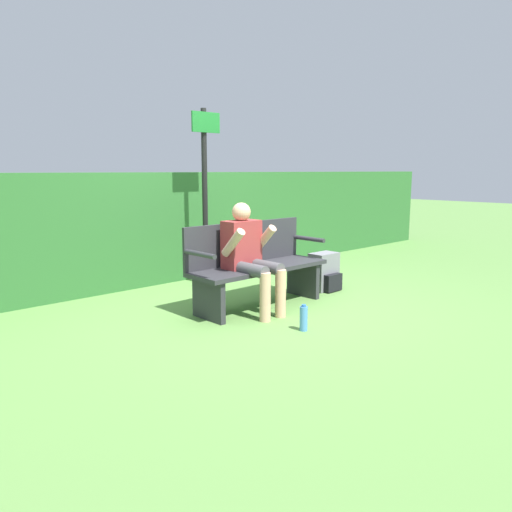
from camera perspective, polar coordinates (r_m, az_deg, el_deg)
name	(u,v)px	position (r m, az deg, el deg)	size (l,w,h in m)	color
ground_plane	(260,307)	(5.50, 0.43, -5.82)	(40.00, 40.00, 0.00)	#5B8942
hedge_back	(162,227)	(6.85, -10.66, 3.31)	(12.00, 0.48, 1.45)	#2D662D
park_bench	(255,265)	(5.44, -0.07, -1.03)	(1.65, 0.51, 0.92)	#2D2D33
person_seated	(249,253)	(5.17, -0.79, 0.40)	(0.53, 0.64, 1.15)	#993333
backpack	(325,273)	(6.27, 7.85, -1.88)	(0.36, 0.31, 0.47)	slate
water_bottle	(304,318)	(4.69, 5.46, -7.10)	(0.07, 0.07, 0.25)	#4C8CCC
signpost	(205,185)	(6.43, -5.84, 8.10)	(0.42, 0.09, 2.24)	black
parked_car	(131,199)	(15.68, -14.13, 6.33)	(4.60, 2.44, 1.26)	black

